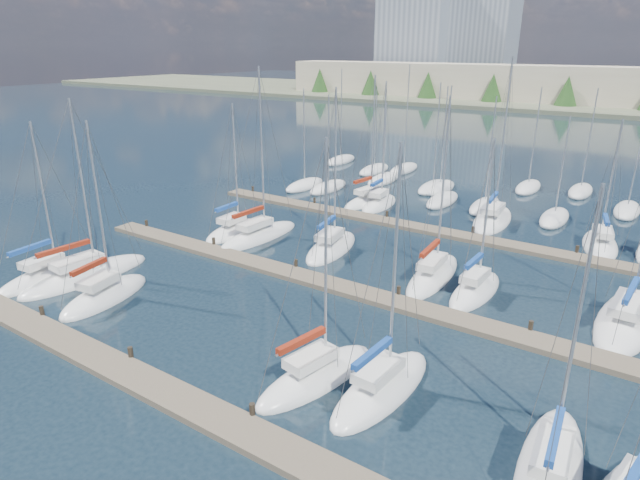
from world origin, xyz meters
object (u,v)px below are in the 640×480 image
Objects in this scene: sailboat_i at (259,236)px; sailboat_j at (331,247)px; sailboat_c at (105,296)px; sailboat_q at (600,245)px; sailboat_a at (49,275)px; sailboat_b at (86,275)px; sailboat_n at (368,201)px; sailboat_m at (627,320)px; sailboat_o at (379,204)px; sailboat_e at (382,388)px; sailboat_h at (235,231)px; sailboat_k at (433,275)px; sailboat_d at (316,376)px; sailboat_f at (549,470)px; sailboat_l at (475,290)px; sailboat_p at (492,219)px.

sailboat_j is (6.42, 1.11, -0.01)m from sailboat_i.
sailboat_q is (24.55, 27.55, -0.01)m from sailboat_c.
sailboat_b is (2.11, 1.37, -0.01)m from sailboat_a.
sailboat_m reaches higher than sailboat_n.
sailboat_j is 13.11m from sailboat_o.
sailboat_h is (-20.69, 12.71, -0.01)m from sailboat_e.
sailboat_a is 29.77m from sailboat_n.
sailboat_q is at bearing 36.92° from sailboat_a.
sailboat_b is at bearing -176.53° from sailboat_e.
sailboat_k reaches higher than sailboat_e.
sailboat_c is 0.96× the size of sailboat_d.
sailboat_f is at bearing -57.69° from sailboat_o.
sailboat_f is 26.53m from sailboat_c.
sailboat_k is at bearing 168.60° from sailboat_l.
sailboat_n is (-23.33, 28.03, 0.02)m from sailboat_f.
sailboat_j is at bearing 43.92° from sailboat_a.
sailboat_i is 14.47m from sailboat_o.
sailboat_o is at bearing 69.96° from sailboat_c.
sailboat_j is at bearing -84.42° from sailboat_o.
sailboat_f is at bearing -75.38° from sailboat_p.
sailboat_k is 0.86× the size of sailboat_p.
sailboat_j is 0.87× the size of sailboat_p.
sailboat_o is at bearing 76.36° from sailboat_b.
sailboat_c is at bearing -141.51° from sailboat_k.
sailboat_d is (21.92, 0.41, 0.01)m from sailboat_a.
sailboat_m is 1.26× the size of sailboat_q.
sailboat_n is 21.48m from sailboat_l.
sailboat_p reaches higher than sailboat_m.
sailboat_i reaches higher than sailboat_f.
sailboat_d is at bearing 1.17° from sailboat_b.
sailboat_a is 0.92× the size of sailboat_d.
sailboat_q is at bearing 5.50° from sailboat_n.
sailboat_m is (20.44, -0.33, -0.01)m from sailboat_j.
sailboat_i is 0.96× the size of sailboat_p.
sailboat_i is 20.46m from sailboat_d.
sailboat_b is at bearing -149.99° from sailboat_k.
sailboat_a is 20.21m from sailboat_j.
sailboat_i reaches higher than sailboat_j.
sailboat_p is 34.07m from sailboat_b.
sailboat_m is at bearing 81.26° from sailboat_f.
sailboat_a is at bearing -132.27° from sailboat_p.
sailboat_o reaches higher than sailboat_e.
sailboat_m is 1.26× the size of sailboat_l.
sailboat_k is 23.82m from sailboat_b.
sailboat_n is (-1.43, 0.18, 0.01)m from sailboat_o.
sailboat_i is 1.25× the size of sailboat_h.
sailboat_i is 1.13× the size of sailboat_b.
sailboat_h is at bearing -144.34° from sailboat_p.
sailboat_j is 20.44m from sailboat_m.
sailboat_e is 1.14× the size of sailboat_q.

